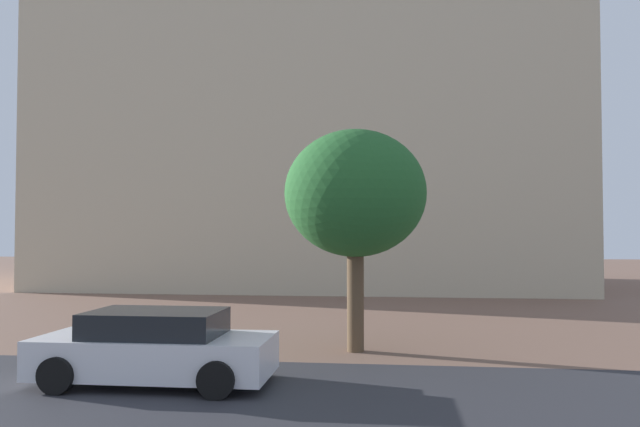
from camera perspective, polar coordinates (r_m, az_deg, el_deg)
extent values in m
plane|color=brown|center=(12.02, -2.67, -15.13)|extent=(120.00, 120.00, 0.00)
cube|color=#2D2D33|center=(9.87, -4.92, -18.06)|extent=(120.00, 7.80, 0.00)
cube|color=beige|center=(35.40, -0.67, 9.76)|extent=(26.62, 14.04, 19.85)
cylinder|color=beige|center=(34.23, -22.51, 12.79)|extent=(2.80, 2.80, 22.72)
cylinder|color=beige|center=(31.13, 20.81, 15.05)|extent=(2.80, 2.80, 23.54)
cube|color=silver|center=(12.04, -14.91, -12.48)|extent=(4.28, 1.81, 0.70)
cube|color=black|center=(11.94, -14.89, -9.73)|extent=(2.40, 1.59, 0.46)
cylinder|color=black|center=(11.87, -23.11, -13.56)|extent=(0.64, 0.22, 0.64)
cylinder|color=black|center=(13.45, -19.20, -12.22)|extent=(0.64, 0.22, 0.64)
cylinder|color=black|center=(10.79, -9.53, -14.89)|extent=(0.64, 0.22, 0.64)
cylinder|color=black|center=(12.50, -7.16, -13.10)|extent=(0.64, 0.22, 0.64)
cylinder|color=brown|center=(14.69, 3.28, -8.01)|extent=(0.40, 0.40, 2.38)
ellipsoid|color=#235B28|center=(14.64, 3.26, 1.88)|extent=(3.35, 3.35, 3.02)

